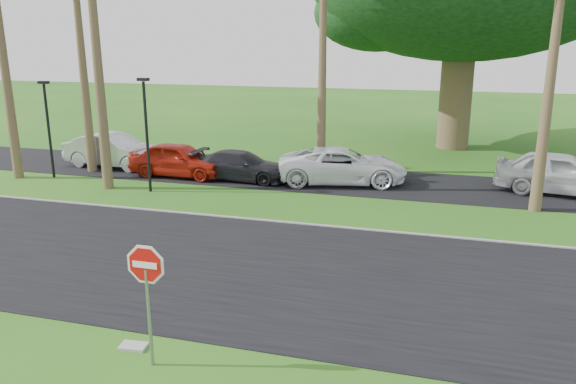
# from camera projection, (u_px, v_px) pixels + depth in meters

# --- Properties ---
(ground) EXTENTS (120.00, 120.00, 0.00)m
(ground) POSITION_uv_depth(u_px,v_px,m) (195.00, 296.00, 13.84)
(ground) COLOR #1F5816
(ground) RESTS_ON ground
(road) EXTENTS (120.00, 8.00, 0.02)m
(road) POSITION_uv_depth(u_px,v_px,m) (226.00, 265.00, 15.69)
(road) COLOR black
(road) RESTS_ON ground
(parking_strip) EXTENTS (120.00, 5.00, 0.02)m
(parking_strip) POSITION_uv_depth(u_px,v_px,m) (313.00, 178.00, 25.42)
(parking_strip) COLOR black
(parking_strip) RESTS_ON ground
(curb) EXTENTS (120.00, 0.12, 0.06)m
(curb) POSITION_uv_depth(u_px,v_px,m) (270.00, 221.00, 19.44)
(curb) COLOR gray
(curb) RESTS_ON ground
(stop_sign_near) EXTENTS (1.05, 0.07, 2.62)m
(stop_sign_near) POSITION_uv_depth(u_px,v_px,m) (147.00, 281.00, 10.45)
(stop_sign_near) COLOR gray
(stop_sign_near) RESTS_ON ground
(streetlight_left) EXTENTS (0.45, 0.25, 4.34)m
(streetlight_left) POSITION_uv_depth(u_px,v_px,m) (48.00, 123.00, 25.04)
(streetlight_left) COLOR black
(streetlight_left) RESTS_ON ground
(streetlight_right) EXTENTS (0.45, 0.25, 4.64)m
(streetlight_right) POSITION_uv_depth(u_px,v_px,m) (146.00, 128.00, 22.61)
(streetlight_right) COLOR black
(streetlight_right) RESTS_ON ground
(car_silver) EXTENTS (5.12, 2.21, 1.64)m
(car_silver) POSITION_uv_depth(u_px,v_px,m) (114.00, 151.00, 27.47)
(car_silver) COLOR #B2B6BA
(car_silver) RESTS_ON ground
(car_red) EXTENTS (4.60, 1.94, 1.55)m
(car_red) POSITION_uv_depth(u_px,v_px,m) (179.00, 160.00, 25.66)
(car_red) COLOR #A41A0D
(car_red) RESTS_ON ground
(car_dark) EXTENTS (4.50, 2.00, 1.28)m
(car_dark) POSITION_uv_depth(u_px,v_px,m) (241.00, 166.00, 25.00)
(car_dark) COLOR black
(car_dark) RESTS_ON ground
(car_minivan) EXTENTS (5.97, 3.70, 1.54)m
(car_minivan) POSITION_uv_depth(u_px,v_px,m) (343.00, 166.00, 24.45)
(car_minivan) COLOR white
(car_minivan) RESTS_ON ground
(car_pickup) EXTENTS (5.31, 2.82, 1.72)m
(car_pickup) POSITION_uv_depth(u_px,v_px,m) (561.00, 173.00, 22.72)
(car_pickup) COLOR silver
(car_pickup) RESTS_ON ground
(utility_slab) EXTENTS (0.59, 0.41, 0.06)m
(utility_slab) POSITION_uv_depth(u_px,v_px,m) (133.00, 346.00, 11.52)
(utility_slab) COLOR #9F9E97
(utility_slab) RESTS_ON ground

